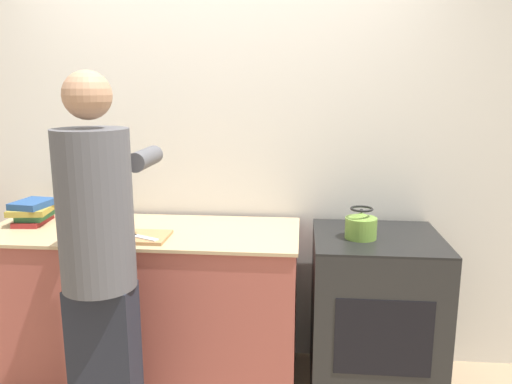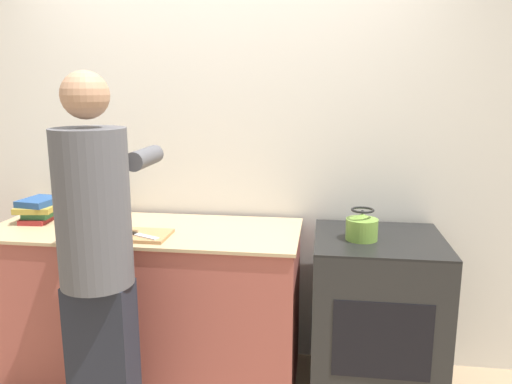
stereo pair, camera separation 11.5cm
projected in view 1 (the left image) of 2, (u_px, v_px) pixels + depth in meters
wall_back at (221, 156)px, 3.09m from camera, size 8.00×0.05×2.60m
counter at (145, 306)px, 2.91m from camera, size 1.77×0.68×0.93m
oven at (374, 316)px, 2.79m from camera, size 0.69×0.66×0.93m
person at (99, 257)px, 2.22m from camera, size 0.37×0.61×1.79m
cutting_board at (142, 237)px, 2.64m from camera, size 0.28×0.24×0.02m
knife at (138, 236)px, 2.61m from camera, size 0.24×0.14×0.01m
kettle at (361, 225)px, 2.64m from camera, size 0.17×0.17×0.17m
bowl_prep at (81, 227)px, 2.70m from camera, size 0.18×0.18×0.09m
canister_jar at (107, 208)px, 3.00m from camera, size 0.14×0.14×0.15m
book_stack at (33, 211)px, 2.92m from camera, size 0.25×0.28×0.14m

